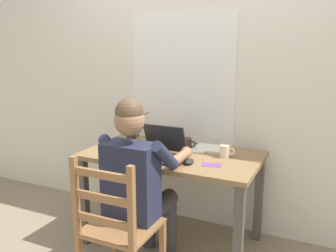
# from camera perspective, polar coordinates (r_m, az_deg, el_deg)

# --- Properties ---
(ground_plane) EXTENTS (8.00, 8.00, 0.00)m
(ground_plane) POSITION_cam_1_polar(r_m,az_deg,el_deg) (3.08, 0.63, -17.40)
(ground_plane) COLOR gray
(back_wall) EXTENTS (6.00, 0.08, 2.60)m
(back_wall) POSITION_cam_1_polar(r_m,az_deg,el_deg) (3.08, 4.14, 8.07)
(back_wall) COLOR silver
(back_wall) RESTS_ON ground
(desk) EXTENTS (1.32, 0.73, 0.74)m
(desk) POSITION_cam_1_polar(r_m,az_deg,el_deg) (2.82, 0.66, -6.22)
(desk) COLOR olive
(desk) RESTS_ON ground
(seated_person) EXTENTS (0.50, 0.60, 1.23)m
(seated_person) POSITION_cam_1_polar(r_m,az_deg,el_deg) (2.45, -4.54, -8.23)
(seated_person) COLOR #232842
(seated_person) RESTS_ON ground
(wooden_chair) EXTENTS (0.42, 0.42, 0.92)m
(wooden_chair) POSITION_cam_1_polar(r_m,az_deg,el_deg) (2.33, -7.98, -15.57)
(wooden_chair) COLOR olive
(wooden_chair) RESTS_ON ground
(laptop) EXTENTS (0.33, 0.31, 0.22)m
(laptop) POSITION_cam_1_polar(r_m,az_deg,el_deg) (2.69, -1.35, -3.72)
(laptop) COLOR #232328
(laptop) RESTS_ON desk
(computer_mouse) EXTENTS (0.06, 0.10, 0.03)m
(computer_mouse) POSITION_cam_1_polar(r_m,az_deg,el_deg) (2.54, 3.31, -5.56)
(computer_mouse) COLOR #232328
(computer_mouse) RESTS_ON desk
(coffee_mug_white) EXTENTS (0.11, 0.08, 0.09)m
(coffee_mug_white) POSITION_cam_1_polar(r_m,az_deg,el_deg) (2.71, 8.89, -3.89)
(coffee_mug_white) COLOR beige
(coffee_mug_white) RESTS_ON desk
(coffee_mug_dark) EXTENTS (0.12, 0.08, 0.09)m
(coffee_mug_dark) POSITION_cam_1_polar(r_m,az_deg,el_deg) (3.20, -5.73, -1.19)
(coffee_mug_dark) COLOR #38281E
(coffee_mug_dark) RESTS_ON desk
(coffee_mug_spare) EXTENTS (0.12, 0.08, 0.09)m
(coffee_mug_spare) POSITION_cam_1_polar(r_m,az_deg,el_deg) (2.88, 2.98, -2.77)
(coffee_mug_spare) COLOR #38281E
(coffee_mug_spare) RESTS_ON desk
(book_stack_main) EXTENTS (0.20, 0.16, 0.10)m
(book_stack_main) POSITION_cam_1_polar(r_m,az_deg,el_deg) (2.99, -0.64, -1.99)
(book_stack_main) COLOR #BC332D
(book_stack_main) RESTS_ON desk
(paper_pile_near_laptop) EXTENTS (0.27, 0.20, 0.02)m
(paper_pile_near_laptop) POSITION_cam_1_polar(r_m,az_deg,el_deg) (2.89, 6.76, -3.50)
(paper_pile_near_laptop) COLOR silver
(paper_pile_near_laptop) RESTS_ON desk
(paper_pile_back_corner) EXTENTS (0.27, 0.23, 0.02)m
(paper_pile_back_corner) POSITION_cam_1_polar(r_m,az_deg,el_deg) (2.88, 2.67, -3.47)
(paper_pile_back_corner) COLOR white
(paper_pile_back_corner) RESTS_ON desk
(paper_pile_side) EXTENTS (0.26, 0.20, 0.02)m
(paper_pile_side) POSITION_cam_1_polar(r_m,az_deg,el_deg) (2.86, 3.57, -3.64)
(paper_pile_side) COLOR silver
(paper_pile_side) RESTS_ON desk
(landscape_photo_print) EXTENTS (0.15, 0.12, 0.00)m
(landscape_photo_print) POSITION_cam_1_polar(r_m,az_deg,el_deg) (2.54, 6.79, -6.03)
(landscape_photo_print) COLOR #7A4293
(landscape_photo_print) RESTS_ON desk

